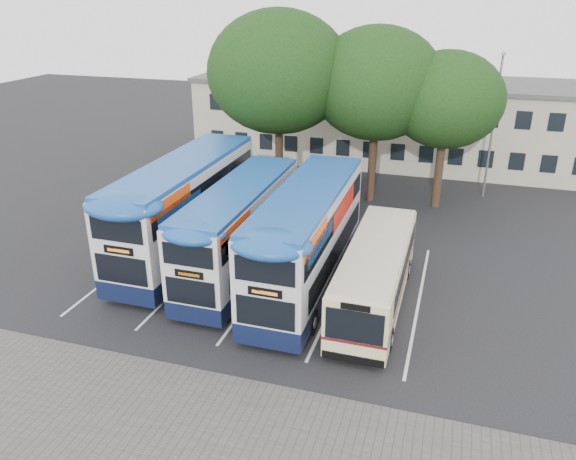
% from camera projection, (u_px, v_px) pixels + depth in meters
% --- Properties ---
extents(ground, '(120.00, 120.00, 0.00)m').
position_uv_depth(ground, '(316.00, 356.00, 20.62)').
color(ground, black).
rests_on(ground, ground).
extents(paving_strip, '(40.00, 6.00, 0.01)m').
position_uv_depth(paving_strip, '(209.00, 440.00, 16.78)').
color(paving_strip, '#595654').
rests_on(paving_strip, ground).
extents(bay_lines, '(14.12, 11.00, 0.01)m').
position_uv_depth(bay_lines, '(265.00, 280.00, 26.03)').
color(bay_lines, silver).
rests_on(bay_lines, ground).
extents(depot_building, '(32.40, 8.40, 6.20)m').
position_uv_depth(depot_building, '(406.00, 120.00, 43.06)').
color(depot_building, '#A99E88').
rests_on(depot_building, ground).
extents(lamp_post, '(0.25, 1.05, 9.06)m').
position_uv_depth(lamp_post, '(494.00, 119.00, 34.50)').
color(lamp_post, gray).
rests_on(lamp_post, ground).
extents(tree_left, '(8.60, 8.60, 11.52)m').
position_uv_depth(tree_left, '(279.00, 72.00, 33.53)').
color(tree_left, black).
rests_on(tree_left, ground).
extents(tree_mid, '(7.84, 7.84, 10.64)m').
position_uv_depth(tree_mid, '(377.00, 84.00, 33.11)').
color(tree_mid, black).
rests_on(tree_mid, ground).
extents(tree_right, '(6.57, 6.57, 9.36)m').
position_uv_depth(tree_right, '(447.00, 100.00, 32.31)').
color(tree_right, black).
rests_on(tree_right, ground).
extents(bus_dd_left, '(2.83, 11.66, 4.86)m').
position_uv_depth(bus_dd_left, '(186.00, 204.00, 27.60)').
color(bus_dd_left, '#0E1634').
rests_on(bus_dd_left, ground).
extents(bus_dd_mid, '(2.50, 10.33, 4.30)m').
position_uv_depth(bus_dd_mid, '(240.00, 226.00, 25.81)').
color(bus_dd_mid, '#0E1634').
rests_on(bus_dd_mid, ground).
extents(bus_dd_right, '(2.69, 11.09, 4.62)m').
position_uv_depth(bus_dd_right, '(307.00, 235.00, 24.51)').
color(bus_dd_right, '#0E1634').
rests_on(bus_dd_right, ground).
extents(bus_single, '(2.38, 9.35, 2.79)m').
position_uv_depth(bus_single, '(376.00, 271.00, 23.47)').
color(bus_single, beige).
rests_on(bus_single, ground).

